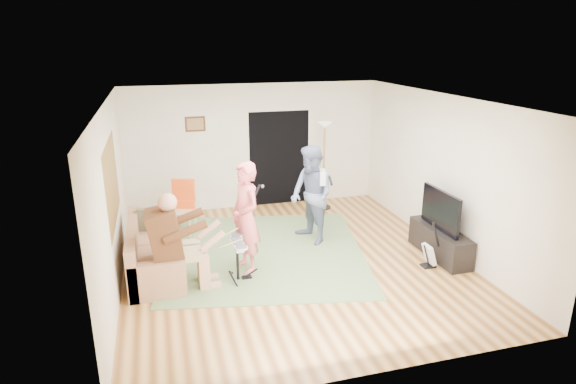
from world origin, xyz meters
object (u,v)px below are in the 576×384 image
at_px(sofa, 151,256).
at_px(television, 441,210).
at_px(drum_kit, 238,263).
at_px(guitarist, 312,195).
at_px(dining_chair, 182,216).
at_px(guitar_spare, 429,254).
at_px(tv_cabinet, 440,242).
at_px(torchiere_lamp, 324,150).
at_px(singer, 246,218).

height_order(sofa, television, television).
bearing_deg(drum_kit, guitarist, 35.81).
bearing_deg(dining_chair, guitar_spare, -13.48).
bearing_deg(drum_kit, tv_cabinet, -0.98).
xyz_separation_m(sofa, torchiere_lamp, (3.69, 2.17, 1.04)).
bearing_deg(torchiere_lamp, television, -69.96).
relative_size(torchiere_lamp, dining_chair, 1.80).
bearing_deg(singer, dining_chair, -169.68).
height_order(guitarist, dining_chair, guitarist).
distance_m(guitar_spare, dining_chair, 4.54).
height_order(guitar_spare, dining_chair, dining_chair).
xyz_separation_m(guitar_spare, dining_chair, (-3.81, 2.46, 0.16)).
relative_size(singer, tv_cabinet, 1.28).
height_order(drum_kit, television, television).
bearing_deg(television, drum_kit, 179.01).
bearing_deg(sofa, guitar_spare, -13.25).
xyz_separation_m(sofa, tv_cabinet, (4.79, -0.71, -0.02)).
xyz_separation_m(drum_kit, guitar_spare, (3.11, -0.38, -0.07)).
bearing_deg(guitarist, sofa, -95.83).
distance_m(tv_cabinet, television, 0.60).
bearing_deg(torchiere_lamp, dining_chair, -166.49).
xyz_separation_m(sofa, dining_chair, (0.59, 1.43, 0.11)).
height_order(torchiere_lamp, dining_chair, torchiere_lamp).
height_order(guitarist, tv_cabinet, guitarist).
bearing_deg(guitar_spare, sofa, 166.75).
height_order(sofa, dining_chair, dining_chair).
distance_m(singer, guitar_spare, 3.06).
bearing_deg(sofa, dining_chair, 67.64).
bearing_deg(tv_cabinet, singer, 173.32).
height_order(sofa, tv_cabinet, sofa).
relative_size(guitar_spare, tv_cabinet, 0.56).
relative_size(drum_kit, tv_cabinet, 0.49).
bearing_deg(drum_kit, singer, 58.13).
relative_size(drum_kit, singer, 0.38).
height_order(tv_cabinet, television, television).
bearing_deg(sofa, singer, -12.24).
bearing_deg(singer, television, 66.21).
bearing_deg(tv_cabinet, guitar_spare, -140.41).
xyz_separation_m(guitar_spare, torchiere_lamp, (-0.71, 3.21, 1.09)).
height_order(sofa, guitar_spare, sofa).
distance_m(drum_kit, television, 3.49).
xyz_separation_m(drum_kit, television, (3.45, -0.06, 0.55)).
distance_m(torchiere_lamp, dining_chair, 3.32).
height_order(drum_kit, dining_chair, dining_chair).
relative_size(guitarist, television, 1.72).
height_order(singer, dining_chair, singer).
height_order(torchiere_lamp, television, torchiere_lamp).
relative_size(singer, torchiere_lamp, 0.94).
height_order(drum_kit, guitar_spare, guitar_spare).
bearing_deg(guitar_spare, singer, 166.23).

